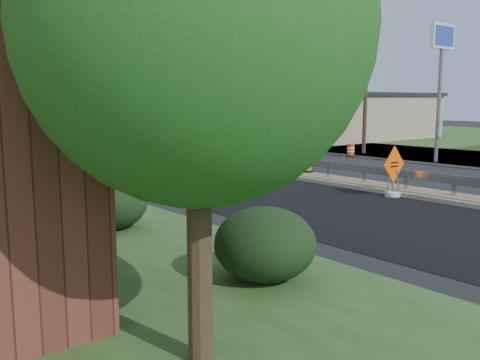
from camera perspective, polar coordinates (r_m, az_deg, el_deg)
ground at (r=23.02m, az=13.14°, el=-0.77°), size 140.00×140.00×0.00m
milled_overlay at (r=27.70m, az=-9.35°, el=0.91°), size 7.20×120.00×0.01m
median at (r=28.54m, az=0.35°, el=1.46°), size 1.60×55.00×0.23m
guardrail at (r=29.24m, az=-0.90°, el=2.84°), size 0.10×46.15×0.72m
retail_building_near at (r=51.67m, az=9.92°, el=6.80°), size 18.50×12.50×4.27m
pylon_sign_south at (r=33.25m, az=20.72°, el=12.92°), size 2.20×0.30×7.90m
pylon_sign_mid at (r=41.38m, az=4.61°, el=12.47°), size 2.20×0.30×7.90m
pylon_sign_north at (r=52.38m, az=-6.27°, el=11.63°), size 2.20×0.30×7.90m
utility_pole_smid at (r=37.36m, az=13.29°, el=10.33°), size 1.90×0.26×9.40m
utility_pole_nmid at (r=48.01m, az=-1.26°, el=10.12°), size 1.90×0.26×9.40m
utility_pole_north at (r=60.54m, az=-10.16°, el=9.67°), size 1.90×0.26×9.40m
hedge_south at (r=10.92m, az=2.68°, el=-6.79°), size 2.09×2.09×1.52m
hedge_mid at (r=15.57m, az=-13.67°, el=-2.37°), size 2.09×2.09×1.52m
hedge_north at (r=21.24m, az=-19.48°, el=0.26°), size 2.09×2.09×1.52m
tree_near_green at (r=7.15m, az=-4.60°, el=15.66°), size 4.62×4.62×6.86m
tree_far_yellow at (r=65.02m, az=3.46°, el=9.36°), size 4.62×4.62×6.86m
caution_sign at (r=21.06m, az=16.02°, el=-0.39°), size 1.40×0.58×1.93m
barrel_median_mid at (r=25.63m, az=7.11°, el=1.83°), size 0.62×0.62×0.91m
barrel_median_far at (r=35.53m, az=-9.60°, el=3.65°), size 0.63×0.63×0.92m
barrel_shoulder_near at (r=35.21m, az=11.73°, el=3.10°), size 0.56×0.56×0.83m
car_silver at (r=29.90m, az=2.59°, el=2.94°), size 1.96×4.30×1.43m
car_dark_mid at (r=42.64m, az=-3.43°, el=4.61°), size 2.00×4.44×1.41m
car_dark_far at (r=56.01m, az=-14.55°, el=5.38°), size 2.43×5.48×1.56m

